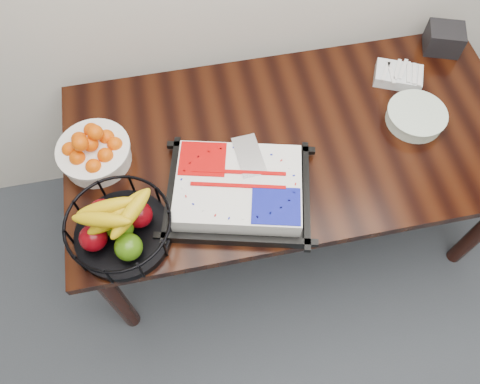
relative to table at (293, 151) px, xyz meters
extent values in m
cube|color=black|center=(0.00, 0.00, 0.07)|extent=(1.80, 0.90, 0.04)
cylinder|color=black|center=(-0.82, -0.37, -0.31)|extent=(0.07, 0.07, 0.71)
cylinder|color=black|center=(-0.82, 0.37, -0.31)|extent=(0.07, 0.07, 0.71)
cylinder|color=black|center=(0.82, 0.37, -0.31)|extent=(0.07, 0.07, 0.71)
cube|color=black|center=(-0.27, -0.21, 0.10)|extent=(0.59, 0.51, 0.02)
cube|color=white|center=(-0.27, -0.21, 0.15)|extent=(0.51, 0.43, 0.08)
cube|color=#B80304|center=(-0.40, -0.12, 0.19)|extent=(0.20, 0.18, 0.00)
cube|color=#0D1392|center=(-0.14, -0.30, 0.19)|extent=(0.20, 0.18, 0.00)
cube|color=silver|center=(-0.24, -0.10, 0.19)|extent=(0.10, 0.18, 0.00)
cylinder|color=white|center=(-0.77, 0.05, 0.13)|extent=(0.26, 0.26, 0.08)
cylinder|color=white|center=(-0.77, 0.05, 0.16)|extent=(0.27, 0.27, 0.01)
cylinder|color=black|center=(-0.69, -0.29, 0.10)|extent=(0.34, 0.34, 0.03)
torus|color=black|center=(-0.69, -0.29, 0.20)|extent=(0.36, 0.36, 0.01)
cylinder|color=white|center=(0.49, -0.01, 0.11)|extent=(0.23, 0.23, 0.05)
cylinder|color=white|center=(0.49, -0.01, 0.14)|extent=(0.24, 0.24, 0.01)
cube|color=silver|center=(0.50, 0.21, 0.11)|extent=(0.23, 0.19, 0.05)
cube|color=black|center=(0.75, 0.35, 0.14)|extent=(0.18, 0.17, 0.11)
camera|label=1|loc=(-0.43, -1.01, 1.59)|focal=35.00mm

